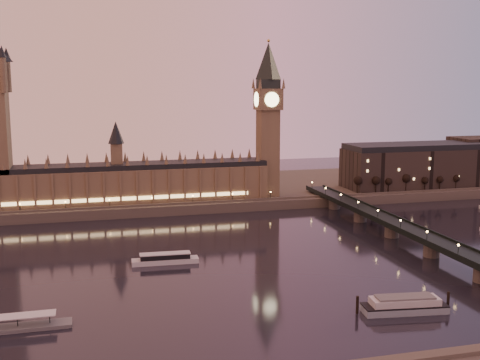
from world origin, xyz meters
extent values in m
plane|color=black|center=(0.00, 0.00, 0.00)|extent=(700.00, 700.00, 0.00)
cube|color=#423D35|center=(30.00, 165.00, 3.00)|extent=(560.00, 130.00, 6.00)
cube|color=brown|center=(-40.00, 121.00, 17.00)|extent=(180.00, 26.00, 22.00)
cube|color=black|center=(-40.00, 121.00, 29.60)|extent=(180.00, 22.00, 3.20)
cube|color=#FFCC7F|center=(-40.00, 107.50, 11.00)|extent=(153.00, 0.25, 2.20)
cube|color=brown|center=(54.00, 121.00, 35.00)|extent=(13.00, 13.00, 58.00)
cube|color=brown|center=(54.00, 121.00, 71.00)|extent=(16.00, 16.00, 14.00)
cylinder|color=#FFEAA5|center=(54.00, 112.82, 71.00)|extent=(9.60, 0.35, 9.60)
cylinder|color=#FFEAA5|center=(45.82, 121.00, 71.00)|extent=(0.35, 9.60, 9.60)
cube|color=black|center=(54.00, 121.00, 81.00)|extent=(13.00, 13.00, 6.00)
cone|color=black|center=(54.00, 121.00, 96.00)|extent=(17.68, 17.68, 24.00)
sphere|color=gold|center=(54.00, 121.00, 109.00)|extent=(2.00, 2.00, 2.00)
cube|color=black|center=(92.00, 0.00, 8.00)|extent=(13.00, 260.00, 2.00)
cube|color=black|center=(85.70, 0.00, 9.50)|extent=(0.60, 260.00, 1.00)
cube|color=black|center=(98.30, 0.00, 9.50)|extent=(0.60, 260.00, 1.00)
cube|color=black|center=(172.00, 127.00, 20.00)|extent=(110.00, 36.00, 28.00)
cube|color=black|center=(172.00, 127.00, 36.00)|extent=(108.00, 34.00, 4.00)
cylinder|color=black|center=(113.32, 109.00, 10.02)|extent=(0.70, 0.70, 8.04)
sphere|color=black|center=(113.32, 109.00, 14.22)|extent=(5.36, 5.36, 5.36)
cylinder|color=black|center=(126.67, 109.00, 10.02)|extent=(0.70, 0.70, 8.04)
sphere|color=black|center=(126.67, 109.00, 14.22)|extent=(5.36, 5.36, 5.36)
cylinder|color=black|center=(140.02, 109.00, 10.02)|extent=(0.70, 0.70, 8.04)
sphere|color=black|center=(140.02, 109.00, 14.22)|extent=(5.36, 5.36, 5.36)
cylinder|color=black|center=(153.37, 109.00, 10.02)|extent=(0.70, 0.70, 8.04)
sphere|color=black|center=(153.37, 109.00, 14.22)|extent=(5.36, 5.36, 5.36)
cylinder|color=black|center=(166.72, 109.00, 10.02)|extent=(0.70, 0.70, 8.04)
sphere|color=black|center=(166.72, 109.00, 14.22)|extent=(5.36, 5.36, 5.36)
cylinder|color=black|center=(180.07, 109.00, 10.02)|extent=(0.70, 0.70, 8.04)
sphere|color=black|center=(180.07, 109.00, 14.22)|extent=(5.36, 5.36, 5.36)
cylinder|color=black|center=(193.42, 109.00, 10.02)|extent=(0.70, 0.70, 8.04)
sphere|color=black|center=(193.42, 109.00, 14.22)|extent=(5.36, 5.36, 5.36)
cube|color=silver|center=(-32.11, 2.46, 1.11)|extent=(30.66, 8.27, 2.22)
cube|color=black|center=(-32.11, 2.46, 3.34)|extent=(22.72, 6.65, 2.22)
cube|color=silver|center=(-32.11, 2.46, 4.65)|extent=(23.34, 6.94, 0.40)
cube|color=#7F93A2|center=(43.29, -78.84, 1.24)|extent=(31.39, 12.36, 2.48)
cube|color=black|center=(43.29, -78.84, 2.72)|extent=(31.39, 12.36, 0.48)
cube|color=silver|center=(43.29, -78.84, 4.20)|extent=(25.59, 10.70, 2.48)
cube|color=#595B5E|center=(43.29, -78.84, 5.78)|extent=(21.68, 9.27, 0.67)
cylinder|color=black|center=(26.24, -75.68, 3.25)|extent=(1.05, 1.05, 6.49)
cylinder|color=black|center=(60.34, -80.00, 3.25)|extent=(1.05, 1.05, 6.49)
cube|color=#595B5E|center=(-94.28, -59.45, 0.62)|extent=(43.39, 7.23, 1.24)
cube|color=silver|center=(-95.32, -59.45, 4.70)|extent=(35.12, 6.20, 0.31)
camera|label=1|loc=(-66.75, -263.23, 81.85)|focal=45.00mm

